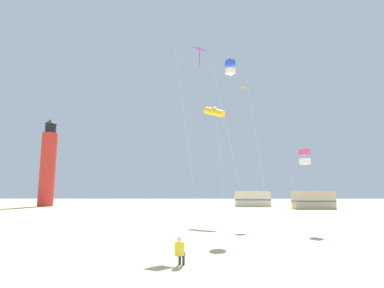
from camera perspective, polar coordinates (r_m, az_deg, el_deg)
kite_flyer_standing at (r=12.85m, az=-2.30°, el=-19.44°), size 0.42×0.55×1.16m
kite_box_blue at (r=25.36m, az=7.23°, el=14.15°), size 2.52×1.96×13.44m
kite_diamond_violet at (r=21.82m, az=1.20°, el=16.04°), size 2.34×2.34×13.01m
kite_diamond_orange at (r=30.94m, az=9.94°, el=9.32°), size 2.69×2.69×13.42m
kite_tube_gold at (r=30.80m, az=4.22°, el=6.11°), size 2.25×2.26×11.58m
kite_box_rainbow at (r=24.36m, az=20.51°, el=-2.29°), size 1.58×1.78×6.08m
lighthouse_distant at (r=64.06m, az=-25.59°, el=-3.54°), size 2.80×2.80×16.80m
rv_van_cream at (r=57.93m, az=11.41°, el=-10.15°), size 6.57×2.73×2.80m
rv_van_tan at (r=53.13m, az=21.95°, el=-9.85°), size 6.47×2.42×2.80m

